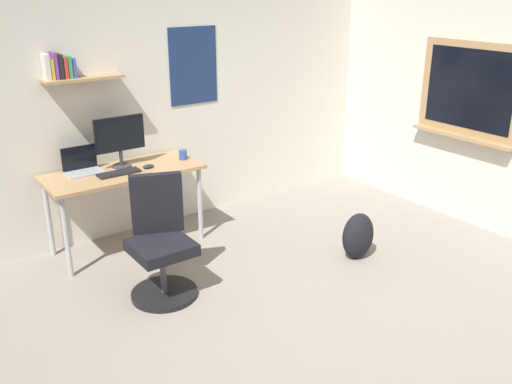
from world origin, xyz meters
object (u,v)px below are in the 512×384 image
object	(u,v)px
desk	(124,179)
monitor_primary	(120,138)
keyboard	(119,173)
laptop	(82,167)
coffee_mug	(183,155)
office_chair	(161,246)
computer_mouse	(148,166)
backpack	(358,236)

from	to	relation	value
desk	monitor_primary	distance (m)	0.37
desk	keyboard	world-z (taller)	keyboard
laptop	coffee_mug	size ratio (longest dim) A/B	3.37
office_chair	laptop	bearing A→B (deg)	100.47
office_chair	monitor_primary	size ratio (longest dim) A/B	2.05
keyboard	computer_mouse	xyz separation A→B (m)	(0.28, -0.00, 0.01)
computer_mouse	laptop	bearing A→B (deg)	157.12
desk	office_chair	bearing A→B (deg)	-97.07
monitor_primary	keyboard	xyz separation A→B (m)	(-0.10, -0.17, -0.26)
monitor_primary	backpack	world-z (taller)	monitor_primary
laptop	backpack	distance (m)	2.50
desk	backpack	xyz separation A→B (m)	(1.57, -1.40, -0.46)
monitor_primary	keyboard	world-z (taller)	monitor_primary
desk	computer_mouse	world-z (taller)	computer_mouse
keyboard	office_chair	bearing A→B (deg)	-93.05
monitor_primary	keyboard	size ratio (longest dim) A/B	1.25
computer_mouse	coffee_mug	xyz separation A→B (m)	(0.38, 0.05, 0.03)
office_chair	backpack	world-z (taller)	office_chair
coffee_mug	keyboard	bearing A→B (deg)	-175.67
laptop	backpack	xyz separation A→B (m)	(1.88, -1.54, -0.59)
laptop	office_chair	bearing A→B (deg)	-79.53
laptop	computer_mouse	bearing A→B (deg)	-22.88
office_chair	computer_mouse	bearing A→B (deg)	68.98
laptop	coffee_mug	distance (m)	0.92
keyboard	backpack	size ratio (longest dim) A/B	0.87
computer_mouse	backpack	size ratio (longest dim) A/B	0.25
coffee_mug	backpack	distance (m)	1.78
desk	monitor_primary	bearing A→B (deg)	70.33
laptop	keyboard	distance (m)	0.33
monitor_primary	backpack	xyz separation A→B (m)	(1.53, -1.50, -0.81)
office_chair	backpack	bearing A→B (deg)	-15.88
monitor_primary	backpack	distance (m)	2.29
office_chair	computer_mouse	xyz separation A→B (m)	(0.33, 0.85, 0.36)
coffee_mug	office_chair	bearing A→B (deg)	-128.24
coffee_mug	backpack	size ratio (longest dim) A/B	0.22
laptop	backpack	size ratio (longest dim) A/B	0.73
office_chair	monitor_primary	xyz separation A→B (m)	(0.15, 1.02, 0.61)
desk	coffee_mug	bearing A→B (deg)	-2.45
office_chair	monitor_primary	world-z (taller)	monitor_primary
desk	laptop	world-z (taller)	laptop
desk	laptop	bearing A→B (deg)	155.03
desk	monitor_primary	size ratio (longest dim) A/B	2.98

